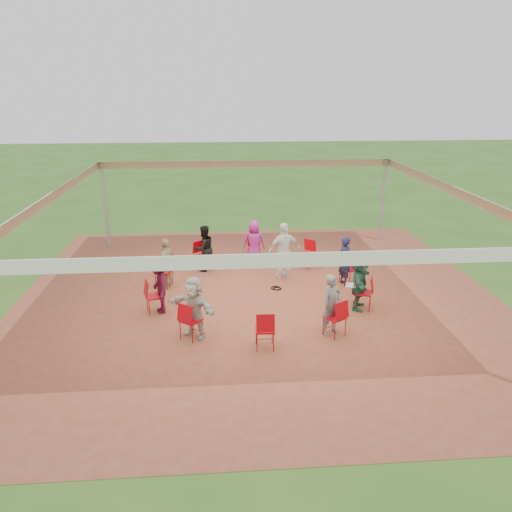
{
  "coord_description": "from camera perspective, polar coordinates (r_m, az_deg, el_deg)",
  "views": [
    {
      "loc": [
        -1.04,
        -12.54,
        5.5
      ],
      "look_at": [
        -0.04,
        0.3,
        1.09
      ],
      "focal_mm": 35.0,
      "sensor_mm": 36.0,
      "label": 1
    }
  ],
  "objects": [
    {
      "name": "standing_person",
      "position": [
        14.8,
        3.25,
        0.59
      ],
      "size": [
        1.09,
        0.72,
        1.71
      ],
      "primitive_type": "imported",
      "rotation": [
        0.0,
        0.0,
        3.37
      ],
      "color": "silver",
      "rests_on": "ground"
    },
    {
      "name": "chair_3",
      "position": [
        16.19,
        -0.23,
        0.72
      ],
      "size": [
        0.43,
        0.45,
        0.9
      ],
      "primitive_type": null,
      "rotation": [
        0.0,
        0.0,
        3.11
      ],
      "color": "#B5020D",
      "rests_on": "ground"
    },
    {
      "name": "ground",
      "position": [
        13.73,
        0.27,
        -4.72
      ],
      "size": [
        80.0,
        80.0,
        0.0
      ],
      "primitive_type": "plane",
      "color": "#2E561B",
      "rests_on": "ground"
    },
    {
      "name": "chair_4",
      "position": [
        15.7,
        -6.17,
        0.02
      ],
      "size": [
        0.59,
        0.6,
        0.9
      ],
      "primitive_type": null,
      "rotation": [
        0.0,
        0.0,
        -2.55
      ],
      "color": "#B5020D",
      "rests_on": "ground"
    },
    {
      "name": "person_seated_2",
      "position": [
        15.99,
        -0.22,
        1.54
      ],
      "size": [
        0.72,
        0.42,
        1.45
      ],
      "primitive_type": "imported",
      "rotation": [
        0.0,
        0.0,
        3.11
      ],
      "color": "#912176",
      "rests_on": "ground"
    },
    {
      "name": "chair_9",
      "position": [
        11.69,
        9.0,
        -6.95
      ],
      "size": [
        0.59,
        0.6,
        0.9
      ],
      "primitive_type": null,
      "rotation": [
        0.0,
        0.0,
        0.6
      ],
      "color": "#B5020D",
      "rests_on": "ground"
    },
    {
      "name": "chair_6",
      "position": [
        12.9,
        -11.49,
        -4.56
      ],
      "size": [
        0.54,
        0.53,
        0.9
      ],
      "primitive_type": null,
      "rotation": [
        0.0,
        0.0,
        -1.29
      ],
      "color": "#B5020D",
      "rests_on": "ground"
    },
    {
      "name": "person_seated_0",
      "position": [
        13.07,
        11.73,
        -2.94
      ],
      "size": [
        0.93,
        1.43,
        1.45
      ],
      "primitive_type": "imported",
      "rotation": [
        0.0,
        0.0,
        1.22
      ],
      "color": "#234F37",
      "rests_on": "ground"
    },
    {
      "name": "person_seated_4",
      "position": [
        14.35,
        -10.14,
        -0.84
      ],
      "size": [
        0.7,
        0.95,
        1.45
      ],
      "primitive_type": "imported",
      "rotation": [
        0.0,
        0.0,
        -1.92
      ],
      "color": "tan",
      "rests_on": "ground"
    },
    {
      "name": "person_seated_3",
      "position": [
        15.52,
        -5.97,
        0.88
      ],
      "size": [
        0.81,
        0.73,
        1.45
      ],
      "primitive_type": "imported",
      "rotation": [
        0.0,
        0.0,
        -2.55
      ],
      "color": "black",
      "rests_on": "ground"
    },
    {
      "name": "laptop",
      "position": [
        13.09,
        11.04,
        -3.06
      ],
      "size": [
        0.38,
        0.42,
        0.24
      ],
      "rotation": [
        0.0,
        0.0,
        1.22
      ],
      "color": "#B7B7BC",
      "rests_on": "ground"
    },
    {
      "name": "person_seated_5",
      "position": [
        12.81,
        -11.04,
        -3.34
      ],
      "size": [
        0.71,
        1.03,
        1.45
      ],
      "primitive_type": "imported",
      "rotation": [
        0.0,
        0.0,
        -1.29
      ],
      "color": "#3E091A",
      "rests_on": "ground"
    },
    {
      "name": "tent",
      "position": [
        12.97,
        0.28,
        4.93
      ],
      "size": [
        10.33,
        10.33,
        3.0
      ],
      "color": "#B2B2B7",
      "rests_on": "ground"
    },
    {
      "name": "chair_1",
      "position": [
        14.73,
        10.52,
        -1.5
      ],
      "size": [
        0.54,
        0.53,
        0.9
      ],
      "primitive_type": null,
      "rotation": [
        0.0,
        0.0,
        1.85
      ],
      "color": "#B5020D",
      "rests_on": "ground"
    },
    {
      "name": "chair_8",
      "position": [
        11.01,
        1.02,
        -8.42
      ],
      "size": [
        0.43,
        0.45,
        0.9
      ],
      "primitive_type": null,
      "rotation": [
        0.0,
        0.0,
        -0.03
      ],
      "color": "#B5020D",
      "rests_on": "ground"
    },
    {
      "name": "dirt_patch",
      "position": [
        13.73,
        0.27,
        -4.7
      ],
      "size": [
        13.0,
        13.0,
        0.0
      ],
      "primitive_type": "plane",
      "color": "brown",
      "rests_on": "ground"
    },
    {
      "name": "chair_0",
      "position": [
        13.17,
        12.18,
        -4.12
      ],
      "size": [
        0.56,
        0.54,
        0.9
      ],
      "primitive_type": null,
      "rotation": [
        0.0,
        0.0,
        1.22
      ],
      "color": "#B5020D",
      "rests_on": "ground"
    },
    {
      "name": "chair_5",
      "position": [
        14.49,
        -10.51,
        -1.84
      ],
      "size": [
        0.56,
        0.54,
        0.9
      ],
      "primitive_type": null,
      "rotation": [
        0.0,
        0.0,
        -1.92
      ],
      "color": "#B5020D",
      "rests_on": "ground"
    },
    {
      "name": "person_seated_7",
      "position": [
        11.65,
        8.64,
        -5.51
      ],
      "size": [
        0.63,
        0.58,
        1.45
      ],
      "primitive_type": "imported",
      "rotation": [
        0.0,
        0.0,
        0.6
      ],
      "color": "slate",
      "rests_on": "ground"
    },
    {
      "name": "person_seated_1",
      "position": [
        14.57,
        10.18,
        -0.52
      ],
      "size": [
        0.48,
        0.6,
        1.45
      ],
      "primitive_type": "imported",
      "rotation": [
        0.0,
        0.0,
        1.85
      ],
      "color": "#171D3B",
      "rests_on": "ground"
    },
    {
      "name": "chair_2",
      "position": [
        15.84,
        5.82,
        0.19
      ],
      "size": [
        0.6,
        0.61,
        0.9
      ],
      "primitive_type": null,
      "rotation": [
        0.0,
        0.0,
        2.48
      ],
      "color": "#B5020D",
      "rests_on": "ground"
    },
    {
      "name": "cable_coil",
      "position": [
        14.27,
        2.35,
        -3.71
      ],
      "size": [
        0.33,
        0.33,
        0.03
      ],
      "rotation": [
        0.0,
        0.0,
        -0.12
      ],
      "color": "black",
      "rests_on": "ground"
    },
    {
      "name": "person_seated_6",
      "position": [
        11.47,
        -7.11,
        -5.83
      ],
      "size": [
        1.37,
        1.22,
        1.45
      ],
      "primitive_type": "imported",
      "rotation": [
        0.0,
        0.0,
        -0.66
      ],
      "color": "#B3ADA0",
      "rests_on": "ground"
    },
    {
      "name": "chair_7",
      "position": [
        11.51,
        -7.44,
        -7.31
      ],
      "size": [
        0.6,
        0.61,
        0.9
      ],
      "primitive_type": null,
      "rotation": [
        0.0,
        0.0,
        -0.66
      ],
      "color": "#B5020D",
      "rests_on": "ground"
    }
  ]
}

